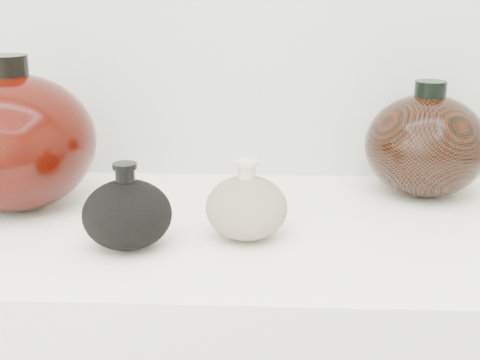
{
  "coord_description": "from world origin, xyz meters",
  "views": [
    {
      "loc": [
        0.1,
        0.05,
        1.24
      ],
      "look_at": [
        0.06,
        0.92,
        0.98
      ],
      "focal_mm": 50.0,
      "sensor_mm": 36.0,
      "label": 1
    }
  ],
  "objects_px": {
    "black_gourd_vase": "(127,214)",
    "left_round_pot": "(14,141)",
    "cream_gourd_vase": "(247,207)",
    "right_round_pot": "(426,145)"
  },
  "relations": [
    {
      "from": "right_round_pot",
      "to": "left_round_pot",
      "type": "bearing_deg",
      "value": -171.98
    },
    {
      "from": "black_gourd_vase",
      "to": "cream_gourd_vase",
      "type": "relative_size",
      "value": 1.32
    },
    {
      "from": "cream_gourd_vase",
      "to": "left_round_pot",
      "type": "bearing_deg",
      "value": 162.59
    },
    {
      "from": "black_gourd_vase",
      "to": "cream_gourd_vase",
      "type": "height_order",
      "value": "black_gourd_vase"
    },
    {
      "from": "left_round_pot",
      "to": "cream_gourd_vase",
      "type": "bearing_deg",
      "value": -17.41
    },
    {
      "from": "cream_gourd_vase",
      "to": "left_round_pot",
      "type": "distance_m",
      "value": 0.38
    },
    {
      "from": "black_gourd_vase",
      "to": "left_round_pot",
      "type": "relative_size",
      "value": 0.51
    },
    {
      "from": "cream_gourd_vase",
      "to": "left_round_pot",
      "type": "relative_size",
      "value": 0.38
    },
    {
      "from": "black_gourd_vase",
      "to": "left_round_pot",
      "type": "xyz_separation_m",
      "value": [
        -0.2,
        0.15,
        0.06
      ]
    },
    {
      "from": "black_gourd_vase",
      "to": "right_round_pot",
      "type": "relative_size",
      "value": 0.62
    }
  ]
}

